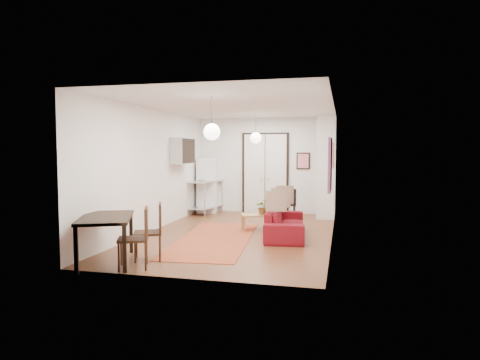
% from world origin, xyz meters
% --- Properties ---
extents(floor, '(7.00, 7.00, 0.00)m').
position_xyz_m(floor, '(0.00, 0.00, 0.00)').
color(floor, brown).
rests_on(floor, ground).
extents(ceiling, '(4.20, 7.00, 0.02)m').
position_xyz_m(ceiling, '(0.00, 0.00, 2.90)').
color(ceiling, silver).
rests_on(ceiling, wall_back).
extents(wall_back, '(4.20, 0.02, 2.90)m').
position_xyz_m(wall_back, '(0.00, 3.50, 1.45)').
color(wall_back, white).
rests_on(wall_back, floor).
extents(wall_front, '(4.20, 0.02, 2.90)m').
position_xyz_m(wall_front, '(0.00, -3.50, 1.45)').
color(wall_front, white).
rests_on(wall_front, floor).
extents(wall_left, '(0.02, 7.00, 2.90)m').
position_xyz_m(wall_left, '(-2.10, 0.00, 1.45)').
color(wall_left, white).
rests_on(wall_left, floor).
extents(wall_right, '(0.02, 7.00, 2.90)m').
position_xyz_m(wall_right, '(2.10, 0.00, 1.45)').
color(wall_right, white).
rests_on(wall_right, floor).
extents(double_doors, '(1.44, 0.06, 2.50)m').
position_xyz_m(double_doors, '(0.00, 3.46, 1.20)').
color(double_doors, white).
rests_on(double_doors, wall_back).
extents(stub_partition, '(0.50, 0.10, 2.90)m').
position_xyz_m(stub_partition, '(1.85, 2.55, 1.45)').
color(stub_partition, white).
rests_on(stub_partition, floor).
extents(wall_cabinet, '(0.35, 1.00, 0.70)m').
position_xyz_m(wall_cabinet, '(-1.92, 1.50, 1.90)').
color(wall_cabinet, silver).
rests_on(wall_cabinet, wall_left).
extents(painting_popart, '(0.05, 1.00, 1.00)m').
position_xyz_m(painting_popart, '(2.08, -1.25, 1.65)').
color(painting_popart, red).
rests_on(painting_popart, wall_right).
extents(painting_abstract, '(0.05, 0.50, 0.60)m').
position_xyz_m(painting_abstract, '(2.08, 0.80, 1.80)').
color(painting_abstract, beige).
rests_on(painting_abstract, wall_right).
extents(poster_back, '(0.40, 0.03, 0.50)m').
position_xyz_m(poster_back, '(1.15, 3.47, 1.60)').
color(poster_back, red).
rests_on(poster_back, wall_back).
extents(print_left, '(0.03, 0.44, 0.54)m').
position_xyz_m(print_left, '(-2.07, 2.00, 1.95)').
color(print_left, '#9C7041').
rests_on(print_left, wall_left).
extents(pendant_back, '(0.30, 0.30, 0.80)m').
position_xyz_m(pendant_back, '(0.00, 2.00, 2.25)').
color(pendant_back, white).
rests_on(pendant_back, ceiling).
extents(pendant_front, '(0.30, 0.30, 0.80)m').
position_xyz_m(pendant_front, '(0.00, -2.00, 2.25)').
color(pendant_front, white).
rests_on(pendant_front, ceiling).
extents(kilim_rug, '(1.86, 4.09, 0.01)m').
position_xyz_m(kilim_rug, '(-0.36, -0.69, 0.00)').
color(kilim_rug, '#C05130').
rests_on(kilim_rug, floor).
extents(sofa, '(1.05, 2.20, 0.62)m').
position_xyz_m(sofa, '(1.08, -0.03, 0.31)').
color(sofa, maroon).
rests_on(sofa, floor).
extents(coffee_table, '(0.96, 0.74, 0.37)m').
position_xyz_m(coffee_table, '(0.35, 0.66, 0.32)').
color(coffee_table, tan).
rests_on(coffee_table, floor).
extents(potted_plant, '(0.38, 0.41, 0.37)m').
position_xyz_m(potted_plant, '(0.45, 0.66, 0.56)').
color(potted_plant, '#326C30').
rests_on(potted_plant, coffee_table).
extents(kitchen_counter, '(0.84, 1.40, 1.01)m').
position_xyz_m(kitchen_counter, '(-1.75, 2.90, 0.67)').
color(kitchen_counter, silver).
rests_on(kitchen_counter, floor).
extents(bowl, '(0.30, 0.30, 0.06)m').
position_xyz_m(bowl, '(-1.75, 2.60, 1.04)').
color(bowl, white).
rests_on(bowl, kitchen_counter).
extents(soap_bottle, '(0.12, 0.12, 0.21)m').
position_xyz_m(soap_bottle, '(-1.75, 3.15, 1.11)').
color(soap_bottle, teal).
rests_on(soap_bottle, kitchen_counter).
extents(fridge, '(0.67, 0.67, 1.68)m').
position_xyz_m(fridge, '(-1.75, 3.15, 0.84)').
color(fridge, white).
rests_on(fridge, floor).
extents(dining_table, '(1.33, 1.65, 0.80)m').
position_xyz_m(dining_table, '(-1.60, -2.95, 0.71)').
color(dining_table, black).
rests_on(dining_table, floor).
extents(dining_chair_near, '(0.62, 0.74, 0.99)m').
position_xyz_m(dining_chair_near, '(-1.00, -2.50, 0.57)').
color(dining_chair_near, '#372011').
rests_on(dining_chair_near, floor).
extents(dining_chair_far, '(0.62, 0.74, 0.99)m').
position_xyz_m(dining_chair_far, '(-1.00, -3.05, 0.57)').
color(dining_chair_far, '#372011').
rests_on(dining_chair_far, floor).
extents(black_side_chair, '(0.47, 0.48, 0.88)m').
position_xyz_m(black_side_chair, '(0.86, 2.32, 0.51)').
color(black_side_chair, black).
rests_on(black_side_chair, floor).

